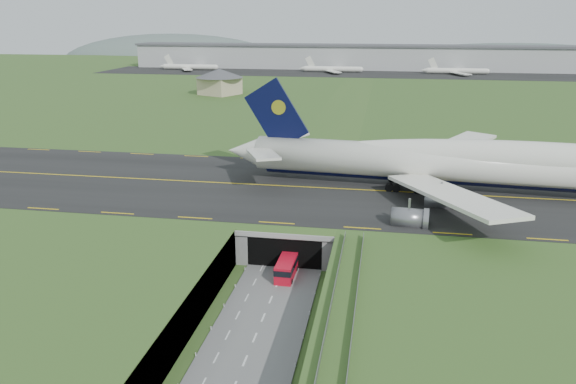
# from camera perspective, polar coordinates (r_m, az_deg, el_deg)

# --- Properties ---
(ground) EXTENTS (900.00, 900.00, 0.00)m
(ground) POSITION_cam_1_polar(r_m,az_deg,el_deg) (83.69, -1.36, -10.05)
(ground) COLOR #2F5221
(ground) RESTS_ON ground
(airfield_deck) EXTENTS (800.00, 800.00, 6.00)m
(airfield_deck) POSITION_cam_1_polar(r_m,az_deg,el_deg) (82.35, -1.37, -8.19)
(airfield_deck) COLOR gray
(airfield_deck) RESTS_ON ground
(trench_road) EXTENTS (12.00, 75.00, 0.20)m
(trench_road) POSITION_cam_1_polar(r_m,az_deg,el_deg) (77.20, -2.45, -12.50)
(trench_road) COLOR slate
(trench_road) RESTS_ON ground
(taxiway) EXTENTS (800.00, 44.00, 0.18)m
(taxiway) POSITION_cam_1_polar(r_m,az_deg,el_deg) (111.66, 1.89, 0.47)
(taxiway) COLOR black
(taxiway) RESTS_ON airfield_deck
(tunnel_portal) EXTENTS (17.00, 22.30, 6.00)m
(tunnel_portal) POSITION_cam_1_polar(r_m,az_deg,el_deg) (97.32, 0.53, -3.83)
(tunnel_portal) COLOR gray
(tunnel_portal) RESTS_ON ground
(guideway) EXTENTS (3.00, 53.00, 7.05)m
(guideway) POSITION_cam_1_polar(r_m,az_deg,el_deg) (63.27, 5.27, -14.37)
(guideway) COLOR #A8A8A3
(guideway) RESTS_ON ground
(jumbo_jet) EXTENTS (104.46, 65.17, 21.63)m
(jumbo_jet) POSITION_cam_1_polar(r_m,az_deg,el_deg) (112.88, 18.82, 2.75)
(jumbo_jet) COLOR white
(jumbo_jet) RESTS_ON ground
(shuttle_tram) EXTENTS (2.77, 6.97, 2.85)m
(shuttle_tram) POSITION_cam_1_polar(r_m,az_deg,el_deg) (87.09, -0.16, -7.74)
(shuttle_tram) COLOR red
(shuttle_tram) RESTS_ON ground
(service_building) EXTENTS (27.23, 27.23, 11.18)m
(service_building) POSITION_cam_1_polar(r_m,az_deg,el_deg) (249.51, -6.97, 11.29)
(service_building) COLOR #C4B38D
(service_building) RESTS_ON ground
(cargo_terminal) EXTENTS (320.00, 67.00, 15.60)m
(cargo_terminal) POSITION_cam_1_polar(r_m,az_deg,el_deg) (373.36, 7.74, 13.45)
(cargo_terminal) COLOR #B2B2B2
(cargo_terminal) RESTS_ON ground
(distant_hills) EXTENTS (700.00, 91.00, 60.00)m
(distant_hills) POSITION_cam_1_polar(r_m,az_deg,el_deg) (507.09, 15.77, 11.93)
(distant_hills) COLOR #566760
(distant_hills) RESTS_ON ground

